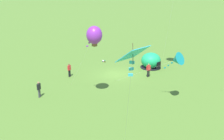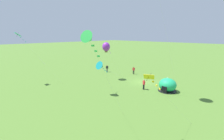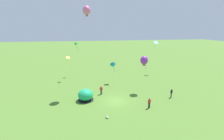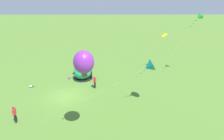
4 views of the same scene
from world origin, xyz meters
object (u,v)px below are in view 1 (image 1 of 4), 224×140
at_px(person_far_back, 148,69).
at_px(kite_purple, 94,35).
at_px(toddler_crawling, 104,61).
at_px(person_near_tent, 69,69).
at_px(popup_tent, 151,61).
at_px(kite_cyan, 132,58).
at_px(kite_teal, 176,60).
at_px(person_watching_sky, 39,89).

relative_size(person_far_back, kite_purple, 0.23).
distance_m(toddler_crawling, person_near_tent, 7.40).
xyz_separation_m(person_near_tent, kite_purple, (1.70, 6.94, 5.52)).
height_order(popup_tent, kite_purple, kite_purple).
height_order(toddler_crawling, person_near_tent, person_near_tent).
distance_m(popup_tent, kite_cyan, 26.11).
distance_m(kite_purple, kite_cyan, 15.19).
bearing_deg(kite_purple, popup_tent, -169.70).
relative_size(popup_tent, toddler_crawling, 5.13).
bearing_deg(kite_teal, person_near_tent, -75.37).
relative_size(popup_tent, kite_cyan, 0.31).
height_order(person_watching_sky, person_far_back, same).
bearing_deg(person_near_tent, toddler_crawling, -167.92).
bearing_deg(popup_tent, toddler_crawling, -65.61).
distance_m(person_far_back, kite_purple, 10.30).
bearing_deg(kite_cyan, popup_tent, -144.51).
distance_m(person_near_tent, person_far_back, 9.77).
xyz_separation_m(toddler_crawling, kite_teal, (3.84, 14.39, 4.10)).
distance_m(popup_tent, kite_purple, 13.16).
distance_m(person_near_tent, kite_teal, 13.68).
relative_size(person_far_back, kite_cyan, 0.19).
relative_size(person_near_tent, kite_teal, 0.20).
relative_size(toddler_crawling, kite_purple, 0.07).
distance_m(toddler_crawling, person_far_back, 8.40).
height_order(toddler_crawling, person_far_back, person_far_back).
relative_size(toddler_crawling, person_watching_sky, 0.32).
xyz_separation_m(toddler_crawling, person_watching_sky, (12.93, 4.37, 0.79)).
relative_size(popup_tent, kite_purple, 0.38).
distance_m(popup_tent, toddler_crawling, 7.01).
xyz_separation_m(toddler_crawling, kite_purple, (8.90, 8.48, 6.31)).
relative_size(person_near_tent, kite_purple, 0.23).
distance_m(popup_tent, person_near_tent, 11.16).
relative_size(popup_tent, kite_teal, 0.33).
bearing_deg(kite_cyan, kite_purple, -124.72).
bearing_deg(kite_purple, toddler_crawling, -136.37).
bearing_deg(person_near_tent, person_watching_sky, 26.24).
bearing_deg(kite_cyan, kite_teal, -154.63).
xyz_separation_m(popup_tent, person_watching_sky, (15.80, -1.98, -0.03)).
bearing_deg(person_far_back, kite_purple, 0.82).
bearing_deg(toddler_crawling, person_watching_sky, 18.66).
distance_m(person_far_back, kite_cyan, 22.64).
xyz_separation_m(person_watching_sky, person_near_tent, (-5.74, -2.83, 0.00)).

